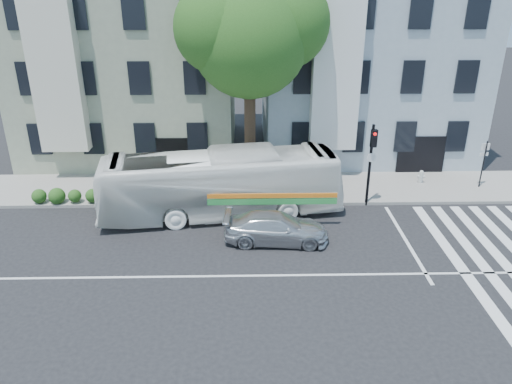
{
  "coord_description": "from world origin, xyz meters",
  "views": [
    {
      "loc": [
        -0.21,
        -15.7,
        10.39
      ],
      "look_at": [
        0.17,
        2.29,
        2.4
      ],
      "focal_mm": 35.0,
      "sensor_mm": 36.0,
      "label": 1
    }
  ],
  "objects_px": {
    "traffic_signal": "(371,155)",
    "fire_hydrant": "(421,176)",
    "bus": "(221,184)",
    "sedan": "(276,228)"
  },
  "relations": [
    {
      "from": "traffic_signal",
      "to": "fire_hydrant",
      "type": "bearing_deg",
      "value": 24.97
    },
    {
      "from": "bus",
      "to": "traffic_signal",
      "type": "bearing_deg",
      "value": -92.29
    },
    {
      "from": "sedan",
      "to": "fire_hydrant",
      "type": "height_order",
      "value": "sedan"
    },
    {
      "from": "fire_hydrant",
      "to": "traffic_signal",
      "type": "bearing_deg",
      "value": -143.96
    },
    {
      "from": "bus",
      "to": "sedan",
      "type": "relative_size",
      "value": 2.53
    },
    {
      "from": "bus",
      "to": "traffic_signal",
      "type": "relative_size",
      "value": 2.73
    },
    {
      "from": "traffic_signal",
      "to": "fire_hydrant",
      "type": "xyz_separation_m",
      "value": [
        3.41,
        2.48,
        -2.1
      ]
    },
    {
      "from": "bus",
      "to": "fire_hydrant",
      "type": "relative_size",
      "value": 15.93
    },
    {
      "from": "traffic_signal",
      "to": "fire_hydrant",
      "type": "relative_size",
      "value": 5.85
    },
    {
      "from": "sedan",
      "to": "fire_hydrant",
      "type": "distance_m",
      "value": 9.88
    }
  ]
}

